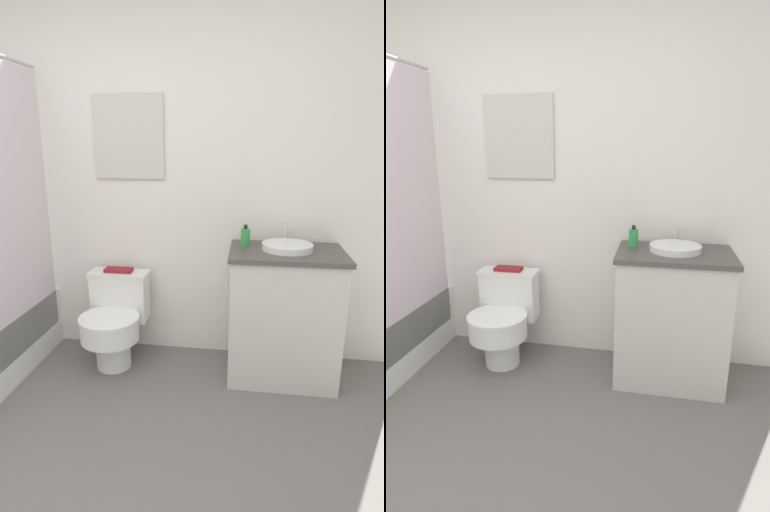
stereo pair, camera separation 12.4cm
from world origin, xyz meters
The scene contains 6 objects.
wall_back centered at (0.00, 1.97, 1.25)m, with size 3.59×0.07×2.50m.
toilet centered at (-0.19, 1.67, 0.32)m, with size 0.41×0.53×0.63m.
vanity centered at (0.94, 1.68, 0.43)m, with size 0.70×0.49×0.86m.
sink centered at (0.94, 1.71, 0.88)m, with size 0.31×0.35×0.13m.
soap_bottle centered at (0.68, 1.76, 0.92)m, with size 0.06×0.06×0.14m.
book_on_tank centered at (-0.19, 1.81, 0.64)m, with size 0.19×0.09×0.02m.
Camera 2 is at (0.83, -0.73, 1.49)m, focal length 28.00 mm.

